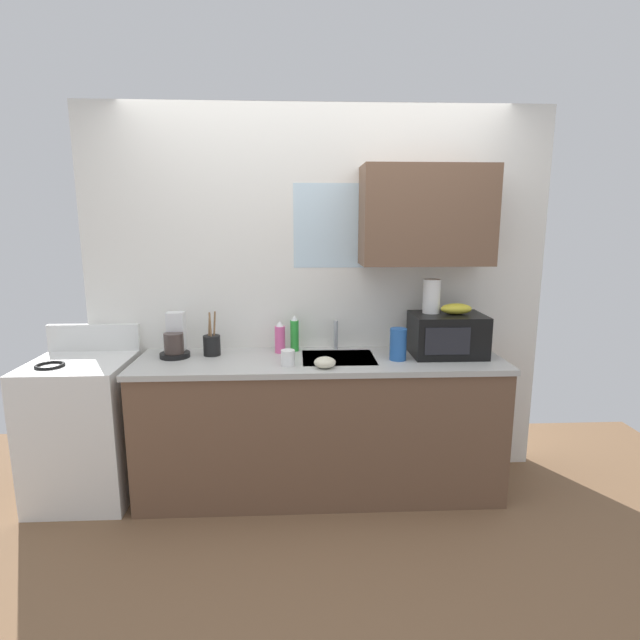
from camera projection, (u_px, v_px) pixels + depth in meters
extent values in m
cube|color=brown|center=(333.00, 635.00, 2.18)|extent=(5.49, 4.40, 0.02)
cube|color=white|center=(318.00, 296.00, 3.45)|extent=(3.09, 0.10, 2.50)
cube|color=brown|center=(426.00, 216.00, 3.17)|extent=(0.83, 0.32, 0.62)
cube|color=silver|center=(336.00, 226.00, 3.32)|extent=(0.56, 0.02, 0.55)
cube|color=brown|center=(320.00, 428.00, 3.27)|extent=(2.29, 0.60, 0.86)
cube|color=#B7B7B2|center=(320.00, 361.00, 3.18)|extent=(2.32, 0.63, 0.03)
cube|color=#9EA0A5|center=(338.00, 368.00, 3.21)|extent=(0.46, 0.38, 0.14)
cylinder|color=#B2B5BA|center=(336.00, 335.00, 3.40)|extent=(0.03, 0.03, 0.20)
cube|color=white|center=(84.00, 430.00, 3.19)|extent=(0.60, 0.60, 0.90)
torus|color=black|center=(50.00, 365.00, 3.00)|extent=(0.17, 0.17, 0.02)
cube|color=white|center=(94.00, 337.00, 3.36)|extent=(0.60, 0.04, 0.18)
cube|color=black|center=(447.00, 335.00, 3.24)|extent=(0.46, 0.34, 0.27)
cube|color=black|center=(448.00, 341.00, 3.07)|extent=(0.28, 0.01, 0.17)
ellipsoid|color=gold|center=(456.00, 309.00, 3.21)|extent=(0.20, 0.11, 0.07)
cylinder|color=white|center=(432.00, 296.00, 3.23)|extent=(0.11, 0.11, 0.22)
cylinder|color=black|center=(175.00, 355.00, 3.21)|extent=(0.19, 0.19, 0.03)
cylinder|color=#3F332D|center=(174.00, 343.00, 3.18)|extent=(0.12, 0.12, 0.13)
cube|color=silver|center=(176.00, 332.00, 3.25)|extent=(0.11, 0.09, 0.26)
cylinder|color=green|center=(295.00, 336.00, 3.35)|extent=(0.06, 0.06, 0.21)
cone|color=white|center=(294.00, 318.00, 3.32)|extent=(0.04, 0.04, 0.04)
cylinder|color=#E55999|center=(280.00, 339.00, 3.31)|extent=(0.07, 0.07, 0.18)
cone|color=white|center=(280.00, 324.00, 3.28)|extent=(0.05, 0.05, 0.04)
cylinder|color=#2659A5|center=(398.00, 344.00, 3.13)|extent=(0.10, 0.10, 0.20)
cylinder|color=white|center=(288.00, 358.00, 3.02)|extent=(0.08, 0.08, 0.09)
cylinder|color=black|center=(212.00, 345.00, 3.25)|extent=(0.11, 0.11, 0.13)
cylinder|color=olive|center=(209.00, 334.00, 3.23)|extent=(0.02, 0.03, 0.21)
cylinder|color=olive|center=(214.00, 330.00, 3.24)|extent=(0.03, 0.01, 0.25)
cylinder|color=olive|center=(211.00, 331.00, 3.21)|extent=(0.02, 0.02, 0.25)
ellipsoid|color=beige|center=(325.00, 362.00, 2.97)|extent=(0.13, 0.13, 0.06)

